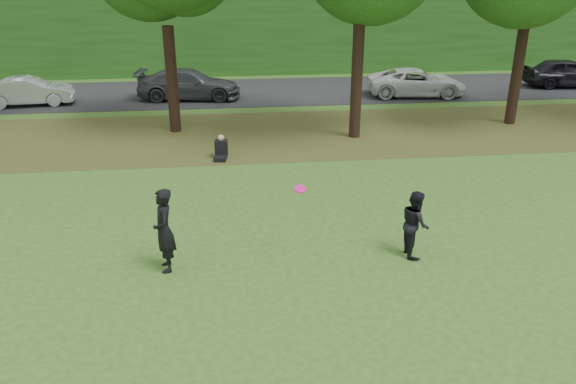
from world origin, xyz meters
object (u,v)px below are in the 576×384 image
object	(u,v)px
frisbee	(300,189)
seated_person	(221,150)
player_left	(164,230)
player_right	(415,223)

from	to	relation	value
frisbee	seated_person	xyz separation A→B (m)	(-1.76, 7.34, -1.40)
player_left	frisbee	bearing A→B (deg)	83.64
player_left	player_right	bearing A→B (deg)	80.57
player_left	frisbee	xyz separation A→B (m)	(2.99, 0.19, 0.76)
player_left	seated_person	distance (m)	7.65
player_left	player_right	size ratio (longest dim) A/B	1.21
player_left	seated_person	bearing A→B (deg)	160.78
player_right	seated_person	xyz separation A→B (m)	(-4.40, 7.48, -0.48)
player_left	frisbee	distance (m)	3.09
frisbee	seated_person	distance (m)	7.68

